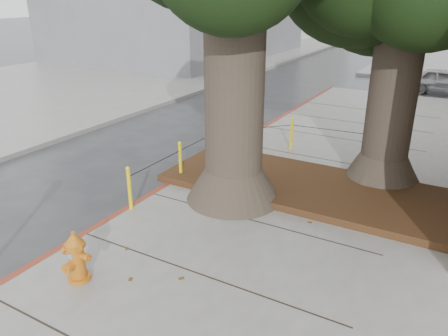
{
  "coord_description": "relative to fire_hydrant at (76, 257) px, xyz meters",
  "views": [
    {
      "loc": [
        3.79,
        -4.86,
        4.33
      ],
      "look_at": [
        -0.18,
        2.07,
        1.1
      ],
      "focal_mm": 35.0,
      "sensor_mm": 36.0,
      "label": 1
    }
  ],
  "objects": [
    {
      "name": "ground",
      "position": [
        1.0,
        1.05,
        -0.56
      ],
      "size": [
        140.0,
        140.0,
        0.0
      ],
      "primitive_type": "plane",
      "color": "#28282B",
      "rests_on": "ground"
    },
    {
      "name": "planter_bed",
      "position": [
        1.9,
        4.95,
        -0.33
      ],
      "size": [
        6.4,
        2.6,
        0.16
      ],
      "primitive_type": "cube",
      "color": "black",
      "rests_on": "sidewalk_main"
    },
    {
      "name": "curb_red",
      "position": [
        -1.0,
        3.55,
        -0.49
      ],
      "size": [
        0.14,
        26.0,
        0.16
      ],
      "primitive_type": "cube",
      "color": "maroon",
      "rests_on": "ground"
    },
    {
      "name": "sidewalk_opposite",
      "position": [
        -13.0,
        11.05,
        -0.49
      ],
      "size": [
        14.0,
        60.0,
        0.15
      ],
      "primitive_type": "cube",
      "color": "slate",
      "rests_on": "ground"
    },
    {
      "name": "car_silver",
      "position": [
        3.68,
        18.26,
        0.01
      ],
      "size": [
        3.42,
        1.48,
        1.15
      ],
      "primitive_type": "imported",
      "rotation": [
        0.0,
        0.0,
        1.53
      ],
      "color": "#99999D",
      "rests_on": "ground"
    },
    {
      "name": "fire_hydrant",
      "position": [
        0.0,
        0.0,
        0.0
      ],
      "size": [
        0.45,
        0.4,
        0.85
      ],
      "rotation": [
        0.0,
        0.0,
        0.08
      ],
      "color": "orange",
      "rests_on": "sidewalk_main"
    },
    {
      "name": "car_dark",
      "position": [
        -9.77,
        20.05,
        0.1
      ],
      "size": [
        2.26,
        4.72,
        1.33
      ],
      "primitive_type": "imported",
      "rotation": [
        0.0,
        0.0,
        0.09
      ],
      "color": "black",
      "rests_on": "ground"
    },
    {
      "name": "bollard_ring",
      "position": [
        0.13,
        5.43,
        0.1
      ],
      "size": [
        3.79,
        5.39,
        0.95
      ],
      "color": "yellow",
      "rests_on": "sidewalk_main"
    }
  ]
}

